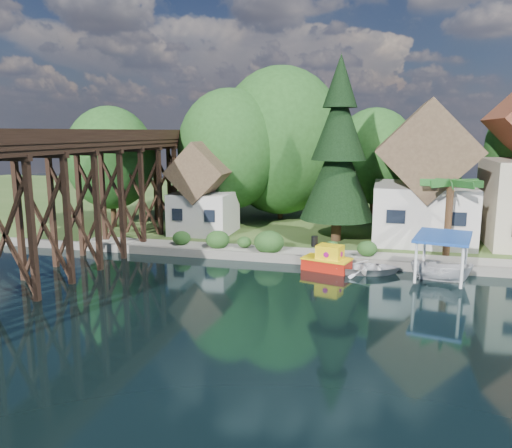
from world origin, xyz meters
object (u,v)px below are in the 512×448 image
Objects in this scene: house_left at (423,183)px; palm_tree at (451,185)px; tugboat at (327,260)px; trestle_bridge at (90,187)px; shed at (204,194)px; boat_white_a at (368,267)px; boat_canopy at (442,262)px; conifer at (338,153)px.

palm_tree is at bearing -74.08° from house_left.
palm_tree is 1.63× the size of tugboat.
trestle_bridge is 4.01× the size of house_left.
tugboat is (16.49, 1.67, -4.67)m from trestle_bridge.
shed is (5.00, 9.33, -1.52)m from trestle_bridge.
shed reaches higher than boat_white_a.
boat_canopy reaches higher than tugboat.
shed is 1.55× the size of boat_canopy.
palm_tree reaches higher than boat_canopy.
house_left reaches higher than trestle_bridge.
conifer is 3.39× the size of boat_white_a.
tugboat is 0.82× the size of boat_white_a.
house_left is 5.22m from palm_tree.
house_left is at bearing 105.92° from palm_tree.
boat_canopy is (-0.84, -4.98, -4.24)m from palm_tree.
tugboat is at bearing 5.78° from trestle_bridge.
palm_tree is at bearing -61.59° from boat_white_a.
trestle_bridge is 25.42m from house_left.
boat_canopy is at bearing -24.53° from shed.
trestle_bridge is at bearing -166.59° from palm_tree.
conifer is at bearing 10.20° from boat_white_a.
boat_white_a is at bearing -69.16° from conifer.
tugboat is at bearing -152.37° from palm_tree.
palm_tree is (1.43, -5.01, 0.36)m from house_left.
shed is at bearing 169.77° from palm_tree.
palm_tree reaches higher than boat_white_a.
boat_white_a is at bearing -2.06° from tugboat.
boat_canopy reaches higher than boat_white_a.
shed is 0.54× the size of conifer.
conifer reaches higher than tugboat.
trestle_bridge is 5.63× the size of shed.
house_left reaches higher than boat_canopy.
shed reaches higher than tugboat.
palm_tree is (24.43, 5.82, 0.15)m from trestle_bridge.
trestle_bridge reaches higher than tugboat.
palm_tree is (8.02, -3.06, -1.97)m from conifer.
trestle_bridge is at bearing 84.04° from boat_white_a.
boat_white_a is at bearing 4.69° from trestle_bridge.
shed is 19.81m from palm_tree.
boat_canopy is at bearing -99.63° from palm_tree.
conifer is 9.90m from tugboat.
shed is at bearing 50.70° from boat_white_a.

